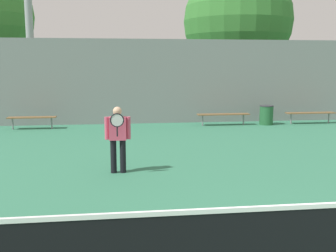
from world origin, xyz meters
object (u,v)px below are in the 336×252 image
Objects in this scene: trash_bin at (266,115)px; bench_courtside_far at (223,115)px; bench_courtside_near at (310,113)px; tennis_player at (118,136)px; tree_green_broad at (238,21)px; bench_by_gate at (32,118)px.

bench_courtside_far is at bearing 178.58° from trash_bin.
bench_courtside_near is at bearing 1.33° from trash_bin.
tree_green_broad is at bearing 64.74° from tennis_player.
tennis_player reaches higher than bench_by_gate.
tennis_player is at bearing -132.58° from trash_bin.
trash_bin is at bearing -95.36° from tree_green_broad.
tennis_player is 9.22m from trash_bin.
bench_courtside_near is 2.63× the size of trash_bin.
bench_courtside_far is at bearing 180.00° from bench_courtside_near.
tennis_player is 15.31m from tree_green_broad.
tree_green_broad is (-1.39, 6.27, 4.48)m from bench_courtside_near.
trash_bin is at bearing -0.28° from bench_by_gate.
tennis_player is 0.19× the size of tree_green_broad.
tennis_player is 0.72× the size of bench_courtside_near.
bench_courtside_far and bench_by_gate have the same top height.
tennis_player is 0.84× the size of bench_by_gate.
bench_courtside_near and bench_by_gate have the same top height.
tennis_player is at bearing -122.67° from bench_courtside_far.
bench_by_gate is at bearing 180.00° from bench_courtside_near.
bench_by_gate is (-7.71, 0.00, -0.00)m from bench_courtside_far.
tennis_player is at bearing -63.95° from bench_by_gate.
tree_green_broad reaches higher than bench_courtside_far.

